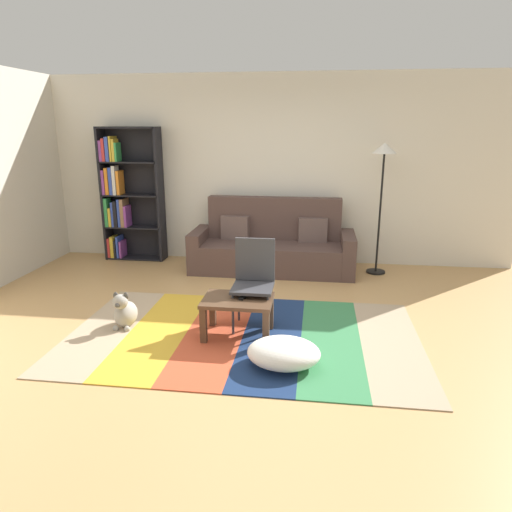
% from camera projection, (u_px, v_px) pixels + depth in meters
% --- Properties ---
extents(ground_plane, '(14.00, 14.00, 0.00)m').
position_uv_depth(ground_plane, '(253.00, 329.00, 4.67)').
color(ground_plane, tan).
extents(back_wall, '(6.80, 0.10, 2.70)m').
position_uv_depth(back_wall, '(277.00, 170.00, 6.73)').
color(back_wall, silver).
rests_on(back_wall, ground_plane).
extents(rug, '(3.39, 2.04, 0.01)m').
position_uv_depth(rug, '(243.00, 336.00, 4.49)').
color(rug, tan).
rests_on(rug, ground_plane).
extents(couch, '(2.26, 0.80, 1.00)m').
position_uv_depth(couch, '(273.00, 246.00, 6.51)').
color(couch, '#4C3833').
rests_on(couch, ground_plane).
extents(bookshelf, '(0.90, 0.28, 1.97)m').
position_uv_depth(bookshelf, '(125.00, 196.00, 6.89)').
color(bookshelf, black).
rests_on(bookshelf, ground_plane).
extents(coffee_table, '(0.67, 0.47, 0.38)m').
position_uv_depth(coffee_table, '(238.00, 306.00, 4.43)').
color(coffee_table, '#513826').
rests_on(coffee_table, rug).
extents(pouf, '(0.62, 0.50, 0.24)m').
position_uv_depth(pouf, '(284.00, 353.00, 3.90)').
color(pouf, white).
rests_on(pouf, rug).
extents(dog, '(0.22, 0.35, 0.40)m').
position_uv_depth(dog, '(125.00, 312.00, 4.67)').
color(dog, '#9E998E').
rests_on(dog, ground_plane).
extents(standing_lamp, '(0.32, 0.32, 1.77)m').
position_uv_depth(standing_lamp, '(383.00, 165.00, 6.05)').
color(standing_lamp, black).
rests_on(standing_lamp, ground_plane).
extents(tv_remote, '(0.07, 0.16, 0.02)m').
position_uv_depth(tv_remote, '(243.00, 297.00, 4.43)').
color(tv_remote, black).
rests_on(tv_remote, coffee_table).
extents(folding_chair, '(0.40, 0.40, 0.90)m').
position_uv_depth(folding_chair, '(254.00, 276.00, 4.61)').
color(folding_chair, '#38383D').
rests_on(folding_chair, ground_plane).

